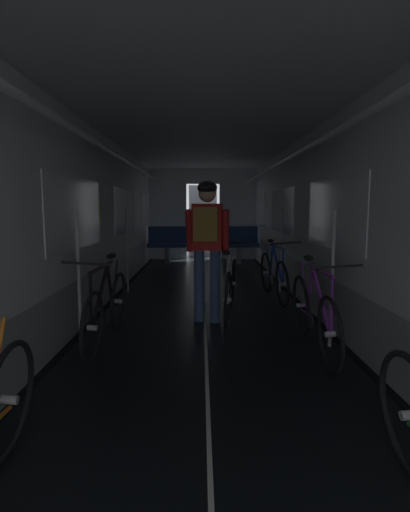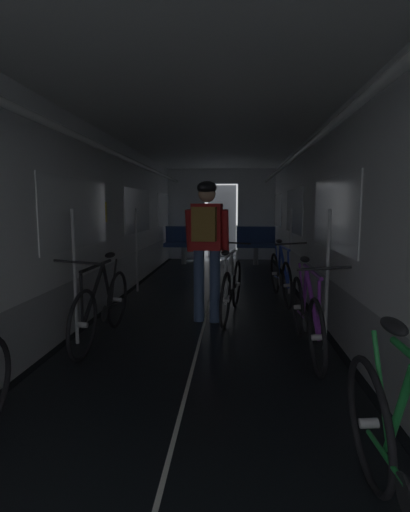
{
  "view_description": "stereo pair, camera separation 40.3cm",
  "coord_description": "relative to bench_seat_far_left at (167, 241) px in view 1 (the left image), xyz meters",
  "views": [
    {
      "loc": [
        -0.05,
        -1.81,
        1.41
      ],
      "look_at": [
        0.0,
        3.06,
        0.82
      ],
      "focal_mm": 27.78,
      "sensor_mm": 36.0,
      "label": 1
    },
    {
      "loc": [
        0.36,
        -1.79,
        1.41
      ],
      "look_at": [
        0.0,
        3.06,
        0.82
      ],
      "focal_mm": 27.78,
      "sensor_mm": 36.0,
      "label": 2
    }
  ],
  "objects": [
    {
      "name": "bicycle_purple",
      "position": [
        1.97,
        -6.09,
        -0.18
      ],
      "size": [
        0.44,
        1.69,
        0.95
      ],
      "color": "black",
      "rests_on": "ground"
    },
    {
      "name": "bicycle_silver_in_aisle",
      "position": [
        1.23,
        -4.82,
        -0.18
      ],
      "size": [
        0.44,
        1.68,
        0.94
      ],
      "color": "black",
      "rests_on": "ground"
    },
    {
      "name": "bicycle_blue",
      "position": [
        1.97,
        -3.86,
        -0.18
      ],
      "size": [
        0.44,
        1.69,
        0.95
      ],
      "color": "black",
      "rests_on": "ground"
    },
    {
      "name": "bench_seat_far_right",
      "position": [
        1.8,
        0.0,
        0.0
      ],
      "size": [
        0.98,
        0.51,
        0.95
      ],
      "color": "gray",
      "rests_on": "ground"
    },
    {
      "name": "train_car_shell",
      "position": [
        0.9,
        -4.47,
        1.13
      ],
      "size": [
        3.14,
        12.34,
        2.57
      ],
      "color": "black",
      "rests_on": "ground"
    },
    {
      "name": "bicycle_black",
      "position": [
        -0.12,
        -5.89,
        -0.18
      ],
      "size": [
        0.44,
        1.69,
        0.94
      ],
      "color": "black",
      "rests_on": "ground"
    },
    {
      "name": "person_cyclist_aisle",
      "position": [
        0.93,
        -5.09,
        0.5
      ],
      "size": [
        0.55,
        0.42,
        1.73
      ],
      "color": "#384C75",
      "rests_on": "ground"
    },
    {
      "name": "ground_plane",
      "position": [
        0.9,
        -8.07,
        -0.57
      ],
      "size": [
        60.0,
        60.0,
        0.0
      ],
      "primitive_type": "plane",
      "color": "black"
    },
    {
      "name": "bench_seat_far_left",
      "position": [
        0.0,
        0.0,
        0.0
      ],
      "size": [
        0.98,
        0.51,
        0.95
      ],
      "color": "gray",
      "rests_on": "ground"
    }
  ]
}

